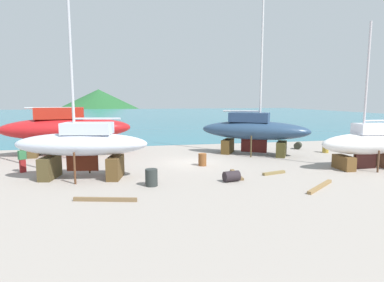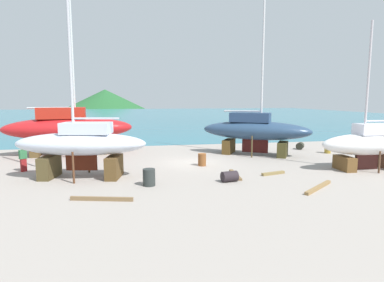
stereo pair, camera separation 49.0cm
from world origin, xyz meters
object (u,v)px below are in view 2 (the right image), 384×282
Objects in this scene: sailboat_far_slipway at (255,130)px; worker at (23,159)px; sailboat_mid_port at (368,144)px; barrel_ochre at (328,148)px; barrel_by_slipway at (230,176)px; barrel_rust_mid at (300,146)px; barrel_tipped_left at (149,177)px; sailboat_large_starboard at (69,128)px; barrel_rust_far at (202,160)px; sailboat_small_center at (81,144)px.

worker is at bearing -137.29° from sailboat_far_slipway.
sailboat_mid_port is (5.30, -6.76, -0.39)m from sailboat_far_slipway.
barrel_ochre reaches higher than barrel_by_slipway.
barrel_rust_mid is 17.71m from barrel_tipped_left.
sailboat_large_starboard reaches higher than barrel_by_slipway.
sailboat_mid_port is at bearing -16.70° from barrel_rust_far.
sailboat_far_slipway is 6.62m from barrel_rust_far.
barrel_by_slipway is (4.56, -0.01, -0.16)m from barrel_tipped_left.
barrel_ochre is at bearing 25.89° from barrel_tipped_left.
worker is at bearing 158.20° from barrel_by_slipway.
barrel_ochre is 1.18× the size of barrel_rust_mid.
barrel_ochre is 0.98× the size of barrel_tipped_left.
sailboat_mid_port is 14.70m from barrel_tipped_left.
barrel_ochre is 17.59m from barrel_tipped_left.
sailboat_large_starboard reaches higher than sailboat_small_center.
worker is 1.78× the size of barrel_tipped_left.
barrel_ochre is 2.72m from barrel_rust_mid.
worker is at bearing -109.89° from sailboat_large_starboard.
barrel_rust_mid is at bearing 45.27° from barrel_by_slipway.
worker is at bearing 178.18° from barrel_rust_far.
sailboat_small_center is 4.85m from barrel_tipped_left.
sailboat_mid_port reaches higher than barrel_rust_mid.
sailboat_large_starboard is 0.93× the size of sailboat_far_slipway.
barrel_ochre is at bearing -14.52° from sailboat_large_starboard.
barrel_by_slipway is at bearing -0.11° from barrel_tipped_left.
barrel_rust_mid is (22.38, 5.14, -0.53)m from worker.
worker is at bearing -167.06° from barrel_rust_mid.
barrel_ochre is at bearing 55.19° from worker.
sailboat_far_slipway reaches higher than barrel_ochre.
worker is 13.34m from barrel_by_slipway.
sailboat_small_center is 18.44m from sailboat_mid_port.
barrel_by_slipway is at bearing 173.90° from sailboat_small_center.
worker is at bearing -173.39° from barrel_ochre.
sailboat_mid_port is at bearing -101.20° from barrel_ochre.
sailboat_large_starboard is 9.10m from sailboat_small_center.
barrel_ochre is at bearing 34.31° from barrel_by_slipway.
sailboat_mid_port is at bearing 5.42° from barrel_tipped_left.
sailboat_mid_port is 6.54m from barrel_ochre.
barrel_rust_mid is (-1.27, 2.40, -0.13)m from barrel_ochre.
sailboat_large_starboard is 15.73m from sailboat_far_slipway.
sailboat_mid_port reaches higher than barrel_by_slipway.
sailboat_far_slipway is at bearing 33.95° from barrel_rust_far.
sailboat_far_slipway is 9.59m from barrel_by_slipway.
barrel_tipped_left is at bearing 179.89° from barrel_by_slipway.
sailboat_mid_port reaches higher than barrel_rust_far.
sailboat_far_slipway is 9.58× the size of worker.
sailboat_small_center is 8.46× the size of worker.
worker reaches higher than barrel_tipped_left.
barrel_ochre is (1.25, 6.30, -1.25)m from sailboat_mid_port.
sailboat_mid_port is 8.81m from barrel_rust_mid.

